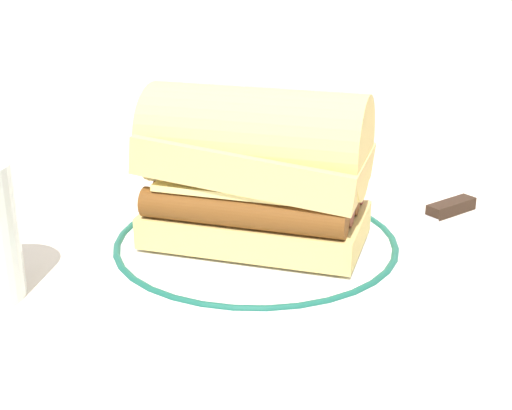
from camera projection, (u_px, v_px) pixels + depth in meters
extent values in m
plane|color=beige|center=(257.00, 273.00, 0.58)|extent=(1.50, 1.50, 0.00)
cylinder|color=white|center=(256.00, 248.00, 0.61)|extent=(0.26, 0.26, 0.01)
torus|color=#195947|center=(256.00, 242.00, 0.61)|extent=(0.24, 0.24, 0.01)
cube|color=#D7BB68|center=(256.00, 224.00, 0.61)|extent=(0.18, 0.10, 0.03)
cylinder|color=brown|center=(242.00, 212.00, 0.56)|extent=(0.16, 0.03, 0.02)
cylinder|color=brown|center=(251.00, 201.00, 0.58)|extent=(0.16, 0.03, 0.02)
cylinder|color=brown|center=(260.00, 191.00, 0.61)|extent=(0.16, 0.03, 0.02)
cylinder|color=maroon|center=(269.00, 181.00, 0.63)|extent=(0.16, 0.03, 0.02)
cube|color=#EAD67A|center=(256.00, 179.00, 0.59)|extent=(0.15, 0.10, 0.01)
cube|color=#DDBC6D|center=(256.00, 158.00, 0.58)|extent=(0.18, 0.10, 0.05)
cylinder|color=#D8BB69|center=(256.00, 140.00, 0.58)|extent=(0.18, 0.09, 0.08)
cylinder|color=white|center=(242.00, 131.00, 0.87)|extent=(0.03, 0.03, 0.06)
sphere|color=silver|center=(242.00, 99.00, 0.86)|extent=(0.03, 0.03, 0.03)
cube|color=silver|center=(395.00, 229.00, 0.66)|extent=(0.07, 0.09, 0.01)
cube|color=black|center=(451.00, 207.00, 0.70)|extent=(0.04, 0.05, 0.01)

